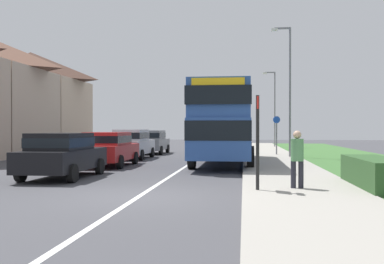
{
  "coord_description": "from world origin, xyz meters",
  "views": [
    {
      "loc": [
        2.64,
        -10.87,
        1.71
      ],
      "look_at": [
        0.67,
        5.89,
        1.6
      ],
      "focal_mm": 41.29,
      "sensor_mm": 36.0,
      "label": 1
    }
  ],
  "objects_px": {
    "parked_car_grey": "(151,141)",
    "pedestrian_at_stop": "(297,156)",
    "double_decker_bus": "(224,120)",
    "parked_car_black": "(62,153)",
    "street_lamp_far": "(274,104)",
    "parked_car_silver": "(132,143)",
    "cycle_route_sign": "(277,134)",
    "bus_stop_sign": "(258,136)",
    "street_lamp_mid": "(288,83)",
    "parked_car_red": "(109,147)"
  },
  "relations": [
    {
      "from": "parked_car_black",
      "to": "pedestrian_at_stop",
      "type": "bearing_deg",
      "value": -18.58
    },
    {
      "from": "street_lamp_far",
      "to": "bus_stop_sign",
      "type": "bearing_deg",
      "value": -94.57
    },
    {
      "from": "parked_car_black",
      "to": "pedestrian_at_stop",
      "type": "height_order",
      "value": "pedestrian_at_stop"
    },
    {
      "from": "parked_car_black",
      "to": "street_lamp_mid",
      "type": "height_order",
      "value": "street_lamp_mid"
    },
    {
      "from": "parked_car_black",
      "to": "street_lamp_far",
      "type": "height_order",
      "value": "street_lamp_far"
    },
    {
      "from": "street_lamp_mid",
      "to": "bus_stop_sign",
      "type": "bearing_deg",
      "value": -98.68
    },
    {
      "from": "bus_stop_sign",
      "to": "parked_car_black",
      "type": "bearing_deg",
      "value": 155.33
    },
    {
      "from": "cycle_route_sign",
      "to": "parked_car_silver",
      "type": "bearing_deg",
      "value": -158.69
    },
    {
      "from": "parked_car_grey",
      "to": "street_lamp_mid",
      "type": "bearing_deg",
      "value": -23.53
    },
    {
      "from": "parked_car_grey",
      "to": "pedestrian_at_stop",
      "type": "relative_size",
      "value": 2.51
    },
    {
      "from": "pedestrian_at_stop",
      "to": "cycle_route_sign",
      "type": "xyz_separation_m",
      "value": [
        0.61,
        15.93,
        0.45
      ]
    },
    {
      "from": "double_decker_bus",
      "to": "parked_car_silver",
      "type": "xyz_separation_m",
      "value": [
        -5.42,
        3.2,
        -1.22
      ]
    },
    {
      "from": "parked_car_black",
      "to": "parked_car_silver",
      "type": "bearing_deg",
      "value": 90.57
    },
    {
      "from": "cycle_route_sign",
      "to": "street_lamp_far",
      "type": "relative_size",
      "value": 0.36
    },
    {
      "from": "parked_car_grey",
      "to": "bus_stop_sign",
      "type": "relative_size",
      "value": 1.61
    },
    {
      "from": "parked_car_red",
      "to": "parked_car_grey",
      "type": "bearing_deg",
      "value": 91.02
    },
    {
      "from": "double_decker_bus",
      "to": "parked_car_grey",
      "type": "xyz_separation_m",
      "value": [
        -5.39,
        8.33,
        -1.25
      ]
    },
    {
      "from": "parked_car_silver",
      "to": "cycle_route_sign",
      "type": "height_order",
      "value": "cycle_route_sign"
    },
    {
      "from": "cycle_route_sign",
      "to": "street_lamp_mid",
      "type": "bearing_deg",
      "value": -75.88
    },
    {
      "from": "street_lamp_mid",
      "to": "parked_car_grey",
      "type": "bearing_deg",
      "value": 156.47
    },
    {
      "from": "pedestrian_at_stop",
      "to": "cycle_route_sign",
      "type": "height_order",
      "value": "cycle_route_sign"
    },
    {
      "from": "pedestrian_at_stop",
      "to": "street_lamp_far",
      "type": "bearing_deg",
      "value": 87.49
    },
    {
      "from": "parked_car_black",
      "to": "parked_car_grey",
      "type": "distance_m",
      "value": 15.18
    },
    {
      "from": "parked_car_red",
      "to": "street_lamp_far",
      "type": "relative_size",
      "value": 0.61
    },
    {
      "from": "parked_car_grey",
      "to": "cycle_route_sign",
      "type": "relative_size",
      "value": 1.66
    },
    {
      "from": "double_decker_bus",
      "to": "parked_car_black",
      "type": "xyz_separation_m",
      "value": [
        -5.32,
        -6.85,
        -1.27
      ]
    },
    {
      "from": "parked_car_black",
      "to": "cycle_route_sign",
      "type": "xyz_separation_m",
      "value": [
        8.33,
        13.34,
        0.56
      ]
    },
    {
      "from": "parked_car_black",
      "to": "bus_stop_sign",
      "type": "bearing_deg",
      "value": -24.67
    },
    {
      "from": "parked_car_red",
      "to": "street_lamp_mid",
      "type": "height_order",
      "value": "street_lamp_mid"
    },
    {
      "from": "double_decker_bus",
      "to": "parked_car_silver",
      "type": "distance_m",
      "value": 6.41
    },
    {
      "from": "double_decker_bus",
      "to": "parked_car_silver",
      "type": "bearing_deg",
      "value": 149.45
    },
    {
      "from": "parked_car_black",
      "to": "bus_stop_sign",
      "type": "distance_m",
      "value": 7.35
    },
    {
      "from": "parked_car_black",
      "to": "street_lamp_far",
      "type": "relative_size",
      "value": 0.62
    },
    {
      "from": "street_lamp_mid",
      "to": "street_lamp_far",
      "type": "height_order",
      "value": "street_lamp_mid"
    },
    {
      "from": "pedestrian_at_stop",
      "to": "street_lamp_far",
      "type": "xyz_separation_m",
      "value": [
        1.25,
        28.6,
        3.03
      ]
    },
    {
      "from": "parked_car_grey",
      "to": "pedestrian_at_stop",
      "type": "xyz_separation_m",
      "value": [
        7.79,
        -17.77,
        0.08
      ]
    },
    {
      "from": "double_decker_bus",
      "to": "street_lamp_mid",
      "type": "height_order",
      "value": "street_lamp_mid"
    },
    {
      "from": "parked_car_grey",
      "to": "pedestrian_at_stop",
      "type": "height_order",
      "value": "pedestrian_at_stop"
    },
    {
      "from": "double_decker_bus",
      "to": "parked_car_red",
      "type": "bearing_deg",
      "value": -159.54
    },
    {
      "from": "parked_car_silver",
      "to": "street_lamp_mid",
      "type": "height_order",
      "value": "street_lamp_mid"
    },
    {
      "from": "bus_stop_sign",
      "to": "street_lamp_far",
      "type": "height_order",
      "value": "street_lamp_far"
    },
    {
      "from": "parked_car_silver",
      "to": "pedestrian_at_stop",
      "type": "height_order",
      "value": "parked_car_silver"
    },
    {
      "from": "cycle_route_sign",
      "to": "street_lamp_far",
      "type": "height_order",
      "value": "street_lamp_far"
    },
    {
      "from": "parked_car_grey",
      "to": "street_lamp_far",
      "type": "xyz_separation_m",
      "value": [
        9.04,
        10.83,
        3.11
      ]
    },
    {
      "from": "parked_car_red",
      "to": "cycle_route_sign",
      "type": "distance_m",
      "value": 11.78
    },
    {
      "from": "street_lamp_mid",
      "to": "street_lamp_far",
      "type": "bearing_deg",
      "value": 89.49
    },
    {
      "from": "parked_car_black",
      "to": "parked_car_silver",
      "type": "relative_size",
      "value": 0.96
    },
    {
      "from": "parked_car_grey",
      "to": "pedestrian_at_stop",
      "type": "bearing_deg",
      "value": -66.34
    },
    {
      "from": "cycle_route_sign",
      "to": "street_lamp_mid",
      "type": "distance_m",
      "value": 3.6
    },
    {
      "from": "parked_car_red",
      "to": "pedestrian_at_stop",
      "type": "xyz_separation_m",
      "value": [
        7.6,
        -7.51,
        0.11
      ]
    }
  ]
}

